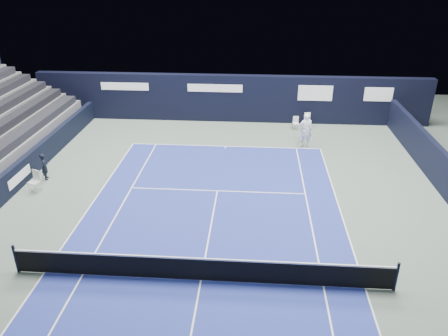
% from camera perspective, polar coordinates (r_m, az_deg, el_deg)
% --- Properties ---
extents(ground, '(48.00, 48.00, 0.00)m').
position_cam_1_polar(ground, '(16.88, -2.20, -10.13)').
color(ground, '#536358').
rests_on(ground, ground).
extents(court_surface, '(10.97, 23.77, 0.01)m').
position_cam_1_polar(court_surface, '(15.31, -3.04, -14.47)').
color(court_surface, navy).
rests_on(court_surface, ground).
extents(folding_chair_back_a, '(0.39, 0.42, 0.82)m').
position_cam_1_polar(folding_chair_back_a, '(28.52, 9.36, 6.14)').
color(folding_chair_back_a, silver).
rests_on(folding_chair_back_a, ground).
extents(folding_chair_back_b, '(0.48, 0.47, 0.92)m').
position_cam_1_polar(folding_chair_back_b, '(29.05, 10.86, 6.34)').
color(folding_chair_back_b, white).
rests_on(folding_chair_back_b, ground).
extents(line_judge_chair, '(0.58, 0.58, 1.03)m').
position_cam_1_polar(line_judge_chair, '(22.21, -23.44, -1.37)').
color(line_judge_chair, silver).
rests_on(line_judge_chair, ground).
extents(line_judge, '(0.46, 0.57, 1.35)m').
position_cam_1_polar(line_judge, '(23.18, -22.38, 0.19)').
color(line_judge, black).
rests_on(line_judge, ground).
extents(court_markings, '(11.03, 23.83, 0.00)m').
position_cam_1_polar(court_markings, '(15.31, -3.04, -14.45)').
color(court_markings, white).
rests_on(court_markings, court_surface).
extents(tennis_net, '(12.90, 0.10, 1.10)m').
position_cam_1_polar(tennis_net, '(14.99, -3.08, -12.98)').
color(tennis_net, black).
rests_on(tennis_net, ground).
extents(back_sponsor_wall, '(26.00, 0.63, 3.10)m').
position_cam_1_polar(back_sponsor_wall, '(29.37, 0.85, 9.11)').
color(back_sponsor_wall, black).
rests_on(back_sponsor_wall, ground).
extents(side_barrier_left, '(0.33, 22.00, 1.20)m').
position_cam_1_polar(side_barrier_left, '(22.79, -25.53, -1.07)').
color(side_barrier_left, black).
rests_on(side_barrier_left, ground).
extents(tennis_player, '(0.75, 0.87, 2.00)m').
position_cam_1_polar(tennis_player, '(25.65, 10.62, 4.90)').
color(tennis_player, white).
rests_on(tennis_player, ground).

